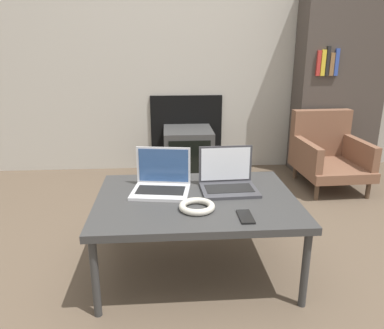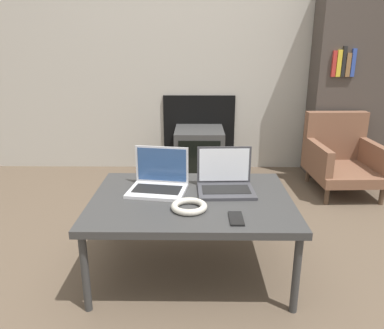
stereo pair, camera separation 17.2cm
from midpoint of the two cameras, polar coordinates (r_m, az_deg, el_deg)
name	(u,v)px [view 1 (the left image)]	position (r m, az deg, el deg)	size (l,w,h in m)	color
ground_plane	(200,295)	(1.95, -1.49, -19.38)	(14.00, 14.00, 0.00)	brown
wall_back	(180,32)	(3.62, -3.28, 19.52)	(7.00, 0.08, 2.60)	#ADA89E
table	(196,203)	(1.95, -1.91, -5.94)	(1.03, 0.76, 0.42)	#333333
laptop_left	(162,182)	(2.03, -7.08, -2.71)	(0.33, 0.28, 0.22)	silver
laptop_right	(228,180)	(2.04, 3.07, -2.46)	(0.31, 0.25, 0.22)	#38383D
headphones	(197,206)	(1.80, -2.01, -6.44)	(0.17, 0.17, 0.03)	beige
phone	(246,217)	(1.73, 5.33, -7.98)	(0.06, 0.14, 0.01)	black
tv	(188,153)	(3.46, -2.04, 1.80)	(0.44, 0.49, 0.44)	#383838
armchair	(327,152)	(3.40, 18.54, 1.81)	(0.54, 0.63, 0.63)	brown
bookshelf	(338,83)	(3.76, 20.12, 11.52)	(0.76, 0.32, 1.67)	#3F3833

